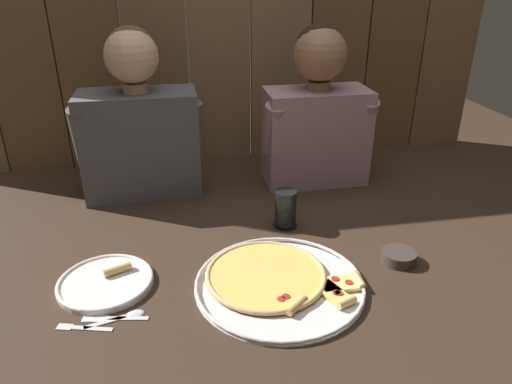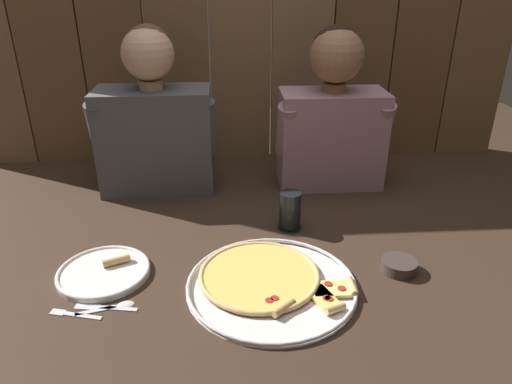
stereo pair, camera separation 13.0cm
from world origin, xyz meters
TOP-DOWN VIEW (x-y plane):
  - ground_plane at (0.00, 0.00)m, footprint 3.20×3.20m
  - pizza_tray at (0.03, -0.08)m, footprint 0.44×0.44m
  - dinner_plate at (-0.40, -0.01)m, footprint 0.24×0.24m
  - drinking_glass at (0.12, 0.21)m, footprint 0.08×0.08m
  - dipping_bowl at (0.39, -0.04)m, footprint 0.10×0.10m
  - table_fork at (-0.44, -0.17)m, footprint 0.13×0.05m
  - table_knife at (-0.37, -0.15)m, footprint 0.16×0.04m
  - table_spoon at (-0.35, -0.14)m, footprint 0.14×0.06m
  - diner_left at (-0.32, 0.54)m, footprint 0.43×0.20m
  - diner_right at (0.32, 0.54)m, footprint 0.41×0.21m
  - wooden_backdrop_wall at (0.00, 0.84)m, footprint 2.19×0.03m

SIDE VIEW (x-z plane):
  - ground_plane at x=0.00m, z-range 0.00..0.00m
  - table_knife at x=-0.37m, z-range 0.00..0.00m
  - table_fork at x=-0.44m, z-range 0.00..0.01m
  - table_spoon at x=-0.35m, z-range 0.00..0.01m
  - dinner_plate at x=-0.40m, z-range -0.01..0.03m
  - pizza_tray at x=0.03m, z-range 0.00..0.02m
  - dipping_bowl at x=0.39m, z-range 0.00..0.03m
  - drinking_glass at x=0.12m, z-range 0.00..0.12m
  - diner_left at x=-0.32m, z-range -0.03..0.55m
  - diner_right at x=0.32m, z-range -0.02..0.55m
  - wooden_backdrop_wall at x=0.00m, z-range 0.00..1.20m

